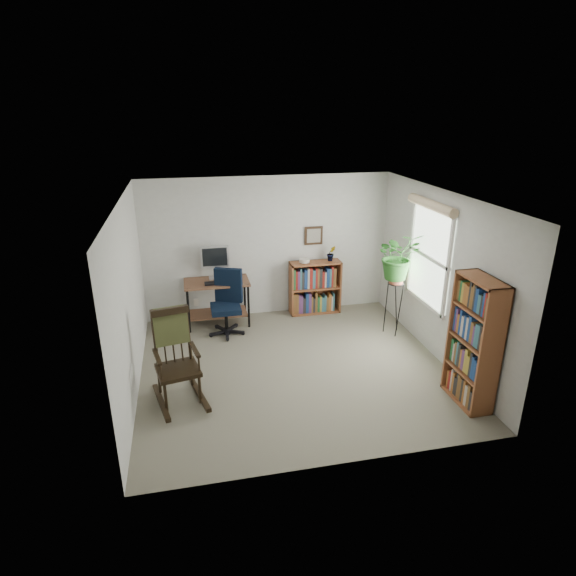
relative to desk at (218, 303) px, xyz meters
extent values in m
cube|color=gray|center=(0.92, -1.70, -0.38)|extent=(4.20, 4.00, 0.00)
cube|color=silver|center=(0.92, -1.70, 2.02)|extent=(4.20, 4.00, 0.00)
cube|color=silver|center=(0.92, 0.30, 0.82)|extent=(4.20, 0.00, 2.40)
cube|color=silver|center=(0.92, -3.70, 0.82)|extent=(4.20, 0.00, 2.40)
cube|color=silver|center=(-1.18, -1.70, 0.82)|extent=(0.00, 4.00, 2.40)
cube|color=silver|center=(3.02, -1.70, 0.82)|extent=(0.00, 4.00, 2.40)
cube|color=black|center=(0.00, -0.12, 0.39)|extent=(0.40, 0.15, 0.02)
imported|color=#276322|center=(2.72, -0.95, 1.28)|extent=(1.69, 1.88, 1.46)
imported|color=#276322|center=(1.99, 0.13, 0.61)|extent=(0.13, 0.24, 0.11)
camera|label=1|loc=(-0.42, -7.48, 3.08)|focal=30.00mm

